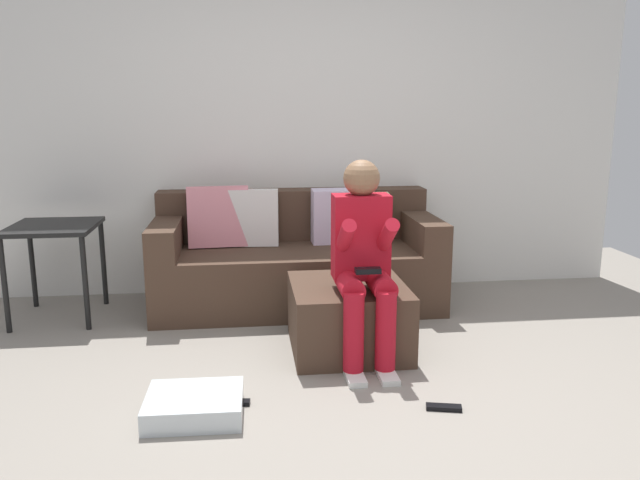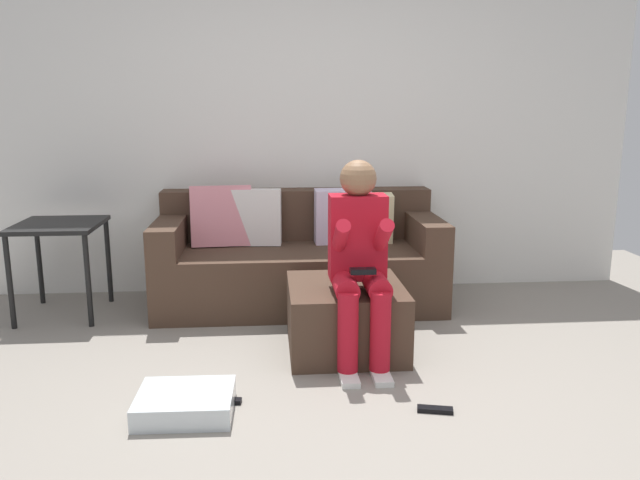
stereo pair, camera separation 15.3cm
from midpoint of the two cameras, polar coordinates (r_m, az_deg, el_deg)
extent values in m
plane|color=gray|center=(3.13, 3.90, -15.65)|extent=(6.57, 6.57, 0.00)
cube|color=silver|center=(5.01, 0.21, 9.50)|extent=(5.05, 0.10, 2.46)
cube|color=#473326|center=(4.67, -0.94, -3.29)|extent=(2.06, 0.89, 0.44)
cube|color=#473326|center=(4.90, -1.22, 2.36)|extent=(2.06, 0.23, 0.38)
cube|color=#473326|center=(4.63, -12.50, 0.44)|extent=(0.20, 0.89, 0.22)
cube|color=#473326|center=(4.75, 10.31, 0.82)|extent=(0.20, 0.89, 0.22)
cube|color=pink|center=(4.70, -7.99, 2.18)|extent=(0.46, 0.22, 0.46)
cube|color=white|center=(4.70, -5.14, 2.07)|extent=(0.43, 0.20, 0.42)
cube|color=beige|center=(4.77, 5.25, 1.95)|extent=(0.38, 0.20, 0.38)
cube|color=silver|center=(4.73, 2.94, 2.14)|extent=(0.41, 0.19, 0.42)
cube|color=#473326|center=(3.84, 3.46, -6.98)|extent=(0.68, 0.72, 0.41)
cube|color=red|center=(3.63, 4.61, 0.28)|extent=(0.32, 0.18, 0.49)
sphere|color=#8C6647|center=(3.57, 4.70, 5.58)|extent=(0.21, 0.21, 0.21)
cylinder|color=red|center=(3.53, 3.51, -4.11)|extent=(0.13, 0.30, 0.13)
cylinder|color=red|center=(3.46, 3.82, -8.33)|extent=(0.11, 0.11, 0.44)
cube|color=white|center=(3.49, 3.91, -12.31)|extent=(0.10, 0.22, 0.03)
cylinder|color=red|center=(3.48, 3.09, 0.03)|extent=(0.08, 0.36, 0.28)
cylinder|color=red|center=(3.56, 6.35, -4.03)|extent=(0.13, 0.30, 0.13)
cylinder|color=red|center=(3.49, 6.74, -8.21)|extent=(0.11, 0.11, 0.44)
cube|color=white|center=(3.52, 6.84, -12.16)|extent=(0.10, 0.22, 0.03)
cylinder|color=red|center=(3.52, 6.83, 0.06)|extent=(0.08, 0.36, 0.29)
cube|color=black|center=(3.45, 5.18, -2.82)|extent=(0.14, 0.06, 0.03)
cube|color=silver|center=(3.19, -10.67, -14.27)|extent=(0.47, 0.40, 0.11)
cube|color=black|center=(4.69, -21.71, 1.26)|extent=(0.56, 0.62, 0.03)
cylinder|color=black|center=(4.59, -25.38, -3.52)|extent=(0.04, 0.04, 0.63)
cylinder|color=black|center=(4.44, -19.29, -3.53)|extent=(0.04, 0.04, 0.63)
cylinder|color=black|center=(5.09, -23.24, -1.87)|extent=(0.04, 0.04, 0.63)
cylinder|color=black|center=(4.96, -17.73, -1.82)|extent=(0.04, 0.04, 0.63)
cube|color=black|center=(3.23, 11.75, -14.78)|extent=(0.18, 0.09, 0.02)
cube|color=black|center=(3.27, -7.17, -14.24)|extent=(0.16, 0.07, 0.02)
camera|label=1|loc=(0.08, -88.94, 0.23)|focal=35.42mm
camera|label=2|loc=(0.08, 91.06, -0.23)|focal=35.42mm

